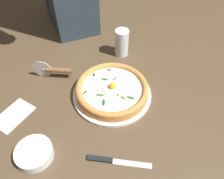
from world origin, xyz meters
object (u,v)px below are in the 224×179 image
object	(u,v)px
table_knife	(110,160)
drinking_glass	(122,44)
side_bowl	(34,153)
pizza	(112,89)
folded_napkin	(14,115)
pizza_cutter	(54,70)

from	to	relation	value
table_knife	drinking_glass	world-z (taller)	drinking_glass
table_knife	drinking_glass	bearing A→B (deg)	135.72
side_bowl	table_knife	world-z (taller)	side_bowl
pizza	side_bowl	size ratio (longest dim) A/B	2.39
pizza	table_knife	xyz separation A→B (m)	(0.21, -0.18, -0.03)
side_bowl	drinking_glass	bearing A→B (deg)	112.08
side_bowl	folded_napkin	distance (m)	0.20
pizza	pizza_cutter	bearing A→B (deg)	-151.76
side_bowl	drinking_glass	distance (m)	0.60
drinking_glass	folded_napkin	bearing A→B (deg)	-87.08
side_bowl	table_knife	bearing A→B (deg)	47.03
folded_napkin	pizza	bearing A→B (deg)	66.84
pizza_cutter	pizza	bearing A→B (deg)	28.24
drinking_glass	pizza	bearing A→B (deg)	-48.37
side_bowl	pizza_cutter	size ratio (longest dim) A/B	0.93
drinking_glass	folded_napkin	world-z (taller)	drinking_glass
pizza	folded_napkin	bearing A→B (deg)	-113.16
folded_napkin	drinking_glass	bearing A→B (deg)	92.92
pizza	table_knife	bearing A→B (deg)	-40.36
pizza	drinking_glass	world-z (taller)	drinking_glass
table_knife	drinking_glass	distance (m)	0.55
side_bowl	table_knife	xyz separation A→B (m)	(0.16, 0.18, -0.01)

